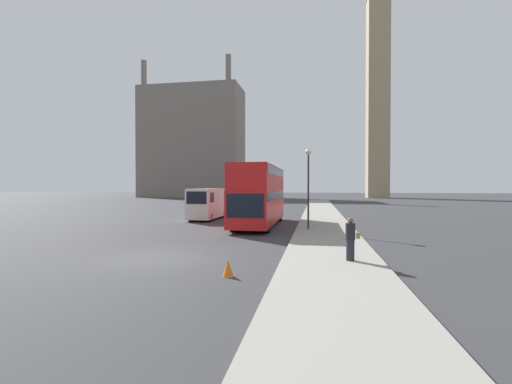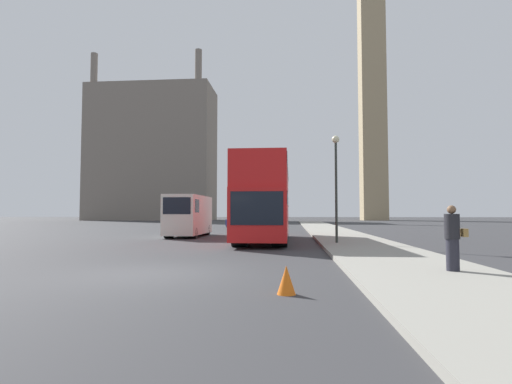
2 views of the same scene
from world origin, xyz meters
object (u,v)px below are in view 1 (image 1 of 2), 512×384
at_px(white_van, 207,203).
at_px(pedestrian, 351,239).
at_px(clock_tower, 378,60).
at_px(red_double_decker_bus, 260,193).
at_px(street_lamp, 308,176).
at_px(parked_sedan, 253,202).

xyz_separation_m(white_van, pedestrian, (10.68, -15.74, -0.49)).
xyz_separation_m(clock_tower, red_double_decker_bus, (-19.53, -66.77, -32.69)).
distance_m(clock_tower, street_lamp, 77.84).
relative_size(clock_tower, red_double_decker_bus, 6.52).
bearing_deg(white_van, street_lamp, -36.19).
height_order(white_van, street_lamp, street_lamp).
relative_size(pedestrian, parked_sedan, 0.37).
relative_size(red_double_decker_bus, white_van, 1.84).
xyz_separation_m(clock_tower, street_lamp, (-15.92, -69.37, -31.52)).
height_order(street_lamp, parked_sedan, street_lamp).
xyz_separation_m(white_van, parked_sedan, (0.66, 18.84, -0.80)).
relative_size(pedestrian, street_lamp, 0.31).
xyz_separation_m(clock_tower, parked_sedan, (-24.18, -44.00, -34.47)).
distance_m(white_van, street_lamp, 11.26).
bearing_deg(pedestrian, white_van, 124.16).
bearing_deg(street_lamp, clock_tower, 77.07).
bearing_deg(white_van, parked_sedan, 88.00).
height_order(red_double_decker_bus, pedestrian, red_double_decker_bus).
bearing_deg(pedestrian, red_double_decker_bus, 114.45).
relative_size(clock_tower, pedestrian, 42.92).
bearing_deg(clock_tower, street_lamp, -102.93).
bearing_deg(parked_sedan, pedestrian, -73.83).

